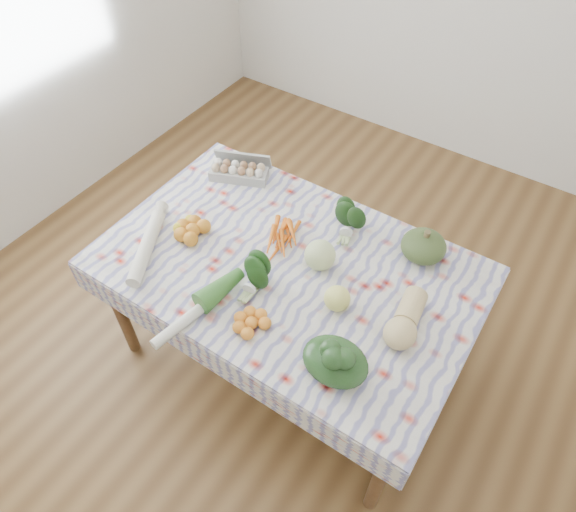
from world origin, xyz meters
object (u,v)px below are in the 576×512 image
object	(u,v)px
dining_table	(288,276)
cabbage	(320,255)
grapefruit	(337,298)
egg_carton	(239,172)
kabocha_squash	(424,246)
butternut_squash	(406,318)

from	to	relation	value
dining_table	cabbage	xyz separation A→B (m)	(0.12, 0.07, 0.15)
dining_table	grapefruit	world-z (taller)	grapefruit
cabbage	grapefruit	bearing A→B (deg)	-40.94
egg_carton	dining_table	bearing A→B (deg)	-55.78
dining_table	kabocha_squash	world-z (taller)	kabocha_squash
egg_carton	cabbage	world-z (taller)	cabbage
kabocha_squash	cabbage	world-z (taller)	cabbage
kabocha_squash	cabbage	xyz separation A→B (m)	(-0.35, -0.30, 0.00)
egg_carton	cabbage	distance (m)	0.71
butternut_squash	grapefruit	size ratio (longest dim) A/B	2.56
cabbage	butternut_squash	world-z (taller)	cabbage
kabocha_squash	grapefruit	bearing A→B (deg)	-111.42
grapefruit	egg_carton	bearing A→B (deg)	152.62
cabbage	kabocha_squash	bearing A→B (deg)	40.50
dining_table	egg_carton	xyz separation A→B (m)	(-0.54, 0.35, 0.12)
dining_table	butternut_squash	world-z (taller)	butternut_squash
dining_table	cabbage	distance (m)	0.21
kabocha_squash	cabbage	bearing A→B (deg)	-139.50
egg_carton	grapefruit	xyz separation A→B (m)	(0.83, -0.43, 0.02)
dining_table	egg_carton	bearing A→B (deg)	146.82
dining_table	grapefruit	bearing A→B (deg)	-15.00
egg_carton	grapefruit	world-z (taller)	grapefruit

